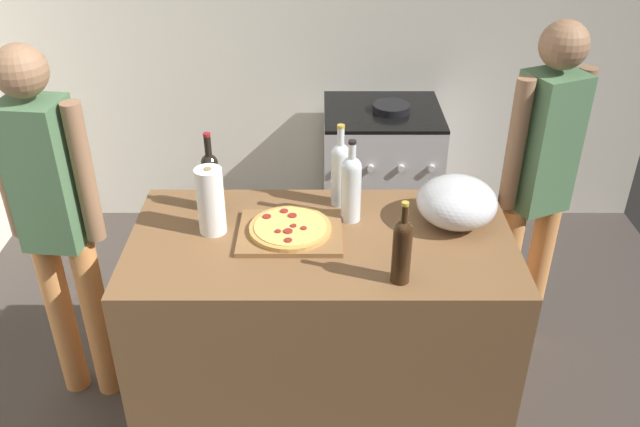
{
  "coord_description": "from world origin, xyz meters",
  "views": [
    {
      "loc": [
        0.11,
        -1.42,
        2.32
      ],
      "look_at": [
        0.11,
        0.84,
        0.95
      ],
      "focal_mm": 37.8,
      "sensor_mm": 36.0,
      "label": 1
    }
  ],
  "objects_px": {
    "person_in_stripes": "(53,214)",
    "person_in_red": "(537,179)",
    "pizza": "(289,228)",
    "wine_bottle_amber": "(209,178)",
    "mixing_bowl": "(455,202)",
    "wine_bottle_dark": "(350,186)",
    "wine_bottle_green": "(339,171)",
    "stove": "(378,179)",
    "wine_bottle_clear": "(400,248)",
    "paper_towel_roll": "(209,201)"
  },
  "relations": [
    {
      "from": "pizza",
      "to": "wine_bottle_green",
      "type": "bearing_deg",
      "value": 50.57
    },
    {
      "from": "pizza",
      "to": "person_in_stripes",
      "type": "xyz_separation_m",
      "value": [
        -0.94,
        0.1,
        0.01
      ]
    },
    {
      "from": "pizza",
      "to": "person_in_stripes",
      "type": "bearing_deg",
      "value": 174.19
    },
    {
      "from": "mixing_bowl",
      "to": "stove",
      "type": "bearing_deg",
      "value": 98.54
    },
    {
      "from": "paper_towel_roll",
      "to": "mixing_bowl",
      "type": "bearing_deg",
      "value": 3.61
    },
    {
      "from": "wine_bottle_amber",
      "to": "person_in_red",
      "type": "xyz_separation_m",
      "value": [
        1.39,
        0.19,
        -0.11
      ]
    },
    {
      "from": "pizza",
      "to": "person_in_red",
      "type": "xyz_separation_m",
      "value": [
        1.07,
        0.39,
        0.01
      ]
    },
    {
      "from": "pizza",
      "to": "wine_bottle_green",
      "type": "height_order",
      "value": "wine_bottle_green"
    },
    {
      "from": "pizza",
      "to": "stove",
      "type": "xyz_separation_m",
      "value": [
        0.47,
        1.31,
        -0.49
      ]
    },
    {
      "from": "paper_towel_roll",
      "to": "wine_bottle_clear",
      "type": "bearing_deg",
      "value": -24.74
    },
    {
      "from": "wine_bottle_amber",
      "to": "person_in_red",
      "type": "height_order",
      "value": "person_in_red"
    },
    {
      "from": "pizza",
      "to": "wine_bottle_dark",
      "type": "xyz_separation_m",
      "value": [
        0.24,
        0.12,
        0.12
      ]
    },
    {
      "from": "stove",
      "to": "person_in_red",
      "type": "relative_size",
      "value": 0.57
    },
    {
      "from": "pizza",
      "to": "wine_bottle_amber",
      "type": "height_order",
      "value": "wine_bottle_amber"
    },
    {
      "from": "person_in_stripes",
      "to": "person_in_red",
      "type": "height_order",
      "value": "person_in_red"
    },
    {
      "from": "wine_bottle_clear",
      "to": "person_in_stripes",
      "type": "bearing_deg",
      "value": 163.72
    },
    {
      "from": "paper_towel_roll",
      "to": "person_in_stripes",
      "type": "bearing_deg",
      "value": 173.8
    },
    {
      "from": "wine_bottle_dark",
      "to": "person_in_red",
      "type": "distance_m",
      "value": 0.88
    },
    {
      "from": "paper_towel_roll",
      "to": "wine_bottle_green",
      "type": "distance_m",
      "value": 0.54
    },
    {
      "from": "wine_bottle_dark",
      "to": "stove",
      "type": "height_order",
      "value": "wine_bottle_dark"
    },
    {
      "from": "mixing_bowl",
      "to": "wine_bottle_green",
      "type": "distance_m",
      "value": 0.48
    },
    {
      "from": "mixing_bowl",
      "to": "wine_bottle_clear",
      "type": "relative_size",
      "value": 1.0
    },
    {
      "from": "wine_bottle_green",
      "to": "person_in_stripes",
      "type": "xyz_separation_m",
      "value": [
        -1.14,
        -0.14,
        -0.12
      ]
    },
    {
      "from": "wine_bottle_green",
      "to": "person_in_red",
      "type": "xyz_separation_m",
      "value": [
        0.87,
        0.15,
        -0.12
      ]
    },
    {
      "from": "mixing_bowl",
      "to": "wine_bottle_dark",
      "type": "distance_m",
      "value": 0.42
    },
    {
      "from": "wine_bottle_green",
      "to": "person_in_red",
      "type": "height_order",
      "value": "person_in_red"
    },
    {
      "from": "wine_bottle_amber",
      "to": "stove",
      "type": "height_order",
      "value": "wine_bottle_amber"
    },
    {
      "from": "mixing_bowl",
      "to": "person_in_red",
      "type": "distance_m",
      "value": 0.52
    },
    {
      "from": "mixing_bowl",
      "to": "stove",
      "type": "distance_m",
      "value": 1.36
    },
    {
      "from": "wine_bottle_clear",
      "to": "wine_bottle_amber",
      "type": "bearing_deg",
      "value": 145.59
    },
    {
      "from": "wine_bottle_amber",
      "to": "wine_bottle_green",
      "type": "xyz_separation_m",
      "value": [
        0.52,
        0.04,
        0.01
      ]
    },
    {
      "from": "mixing_bowl",
      "to": "wine_bottle_clear",
      "type": "height_order",
      "value": "wine_bottle_clear"
    },
    {
      "from": "mixing_bowl",
      "to": "stove",
      "type": "height_order",
      "value": "mixing_bowl"
    },
    {
      "from": "mixing_bowl",
      "to": "person_in_red",
      "type": "height_order",
      "value": "person_in_red"
    },
    {
      "from": "pizza",
      "to": "paper_towel_roll",
      "type": "relative_size",
      "value": 1.15
    },
    {
      "from": "person_in_stripes",
      "to": "person_in_red",
      "type": "xyz_separation_m",
      "value": [
        2.01,
        0.29,
        0.0
      ]
    },
    {
      "from": "wine_bottle_amber",
      "to": "person_in_stripes",
      "type": "xyz_separation_m",
      "value": [
        -0.62,
        -0.1,
        -0.11
      ]
    },
    {
      "from": "mixing_bowl",
      "to": "wine_bottle_amber",
      "type": "xyz_separation_m",
      "value": [
        -0.98,
        0.11,
        0.05
      ]
    },
    {
      "from": "paper_towel_roll",
      "to": "wine_bottle_dark",
      "type": "distance_m",
      "value": 0.55
    },
    {
      "from": "mixing_bowl",
      "to": "wine_bottle_clear",
      "type": "distance_m",
      "value": 0.46
    },
    {
      "from": "pizza",
      "to": "wine_bottle_amber",
      "type": "bearing_deg",
      "value": 148.63
    },
    {
      "from": "pizza",
      "to": "stove",
      "type": "relative_size",
      "value": 0.35
    },
    {
      "from": "wine_bottle_dark",
      "to": "person_in_red",
      "type": "bearing_deg",
      "value": 18.19
    },
    {
      "from": "wine_bottle_clear",
      "to": "stove",
      "type": "xyz_separation_m",
      "value": [
        0.07,
        1.61,
        -0.6
      ]
    },
    {
      "from": "wine_bottle_clear",
      "to": "person_in_red",
      "type": "height_order",
      "value": "person_in_red"
    },
    {
      "from": "wine_bottle_amber",
      "to": "mixing_bowl",
      "type": "bearing_deg",
      "value": -6.53
    },
    {
      "from": "pizza",
      "to": "mixing_bowl",
      "type": "height_order",
      "value": "mixing_bowl"
    },
    {
      "from": "person_in_red",
      "to": "paper_towel_roll",
      "type": "bearing_deg",
      "value": -165.16
    },
    {
      "from": "wine_bottle_amber",
      "to": "wine_bottle_dark",
      "type": "bearing_deg",
      "value": -8.26
    },
    {
      "from": "person_in_stripes",
      "to": "wine_bottle_amber",
      "type": "bearing_deg",
      "value": 9.41
    }
  ]
}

